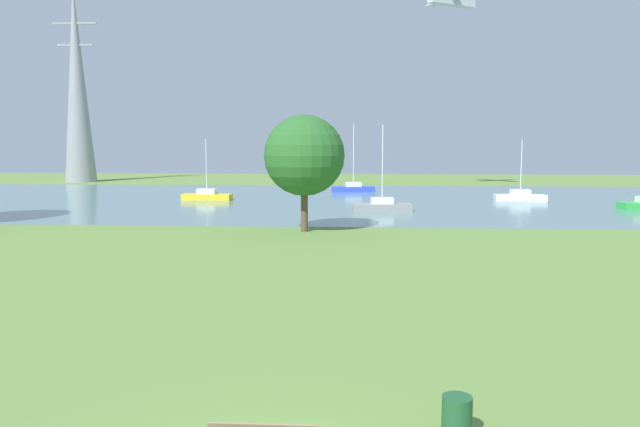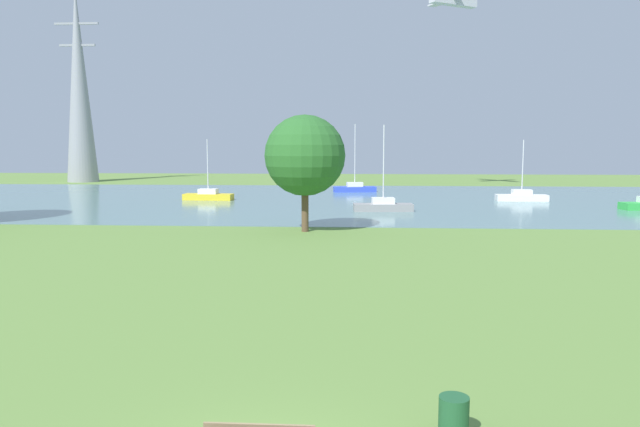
{
  "view_description": "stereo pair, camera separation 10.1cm",
  "coord_description": "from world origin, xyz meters",
  "px_view_note": "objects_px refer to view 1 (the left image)",
  "views": [
    {
      "loc": [
        1.46,
        -8.88,
        5.41
      ],
      "look_at": [
        -0.15,
        17.44,
        2.37
      ],
      "focal_mm": 33.55,
      "sensor_mm": 36.0,
      "label": 1
    },
    {
      "loc": [
        1.56,
        -8.87,
        5.41
      ],
      "look_at": [
        -0.15,
        17.44,
        2.37
      ],
      "focal_mm": 33.55,
      "sensor_mm": 36.0,
      "label": 2
    }
  ],
  "objects_px": {
    "tree_mid_shore": "(304,156)",
    "electricity_pylon": "(77,84)",
    "sailboat_blue": "(353,188)",
    "sailboat_yellow": "(207,196)",
    "sailboat_white": "(520,196)",
    "light_aircraft": "(451,0)",
    "sailboat_gray": "(382,206)",
    "litter_bin": "(457,417)"
  },
  "relations": [
    {
      "from": "litter_bin",
      "to": "sailboat_gray",
      "type": "distance_m",
      "value": 38.01
    },
    {
      "from": "sailboat_white",
      "to": "tree_mid_shore",
      "type": "bearing_deg",
      "value": -131.44
    },
    {
      "from": "light_aircraft",
      "to": "litter_bin",
      "type": "bearing_deg",
      "value": -98.28
    },
    {
      "from": "sailboat_yellow",
      "to": "sailboat_white",
      "type": "relative_size",
      "value": 1.01
    },
    {
      "from": "sailboat_yellow",
      "to": "tree_mid_shore",
      "type": "xyz_separation_m",
      "value": [
        11.37,
        -20.55,
        4.28
      ]
    },
    {
      "from": "sailboat_yellow",
      "to": "tree_mid_shore",
      "type": "height_order",
      "value": "tree_mid_shore"
    },
    {
      "from": "sailboat_gray",
      "to": "electricity_pylon",
      "type": "relative_size",
      "value": 0.25
    },
    {
      "from": "sailboat_yellow",
      "to": "tree_mid_shore",
      "type": "bearing_deg",
      "value": -61.05
    },
    {
      "from": "sailboat_white",
      "to": "electricity_pylon",
      "type": "distance_m",
      "value": 63.45
    },
    {
      "from": "sailboat_blue",
      "to": "electricity_pylon",
      "type": "height_order",
      "value": "electricity_pylon"
    },
    {
      "from": "litter_bin",
      "to": "sailboat_gray",
      "type": "bearing_deg",
      "value": 89.68
    },
    {
      "from": "sailboat_blue",
      "to": "light_aircraft",
      "type": "xyz_separation_m",
      "value": [
        11.44,
        5.47,
        21.92
      ]
    },
    {
      "from": "sailboat_yellow",
      "to": "light_aircraft",
      "type": "xyz_separation_m",
      "value": [
        25.69,
        16.49,
        21.94
      ]
    },
    {
      "from": "litter_bin",
      "to": "electricity_pylon",
      "type": "bearing_deg",
      "value": 119.5
    },
    {
      "from": "sailboat_gray",
      "to": "sailboat_blue",
      "type": "distance_m",
      "value": 19.91
    },
    {
      "from": "sailboat_yellow",
      "to": "sailboat_blue",
      "type": "bearing_deg",
      "value": 37.71
    },
    {
      "from": "tree_mid_shore",
      "to": "electricity_pylon",
      "type": "distance_m",
      "value": 61.41
    },
    {
      "from": "tree_mid_shore",
      "to": "electricity_pylon",
      "type": "bearing_deg",
      "value": 127.51
    },
    {
      "from": "sailboat_blue",
      "to": "sailboat_yellow",
      "type": "bearing_deg",
      "value": -142.29
    },
    {
      "from": "electricity_pylon",
      "to": "sailboat_blue",
      "type": "bearing_deg",
      "value": -22.61
    },
    {
      "from": "litter_bin",
      "to": "light_aircraft",
      "type": "bearing_deg",
      "value": 81.72
    },
    {
      "from": "sailboat_gray",
      "to": "tree_mid_shore",
      "type": "relative_size",
      "value": 0.96
    },
    {
      "from": "sailboat_white",
      "to": "electricity_pylon",
      "type": "xyz_separation_m",
      "value": [
        -55.95,
        26.64,
        13.64
      ]
    },
    {
      "from": "sailboat_blue",
      "to": "tree_mid_shore",
      "type": "xyz_separation_m",
      "value": [
        -2.88,
        -31.56,
        4.26
      ]
    },
    {
      "from": "sailboat_blue",
      "to": "light_aircraft",
      "type": "bearing_deg",
      "value": 25.56
    },
    {
      "from": "sailboat_white",
      "to": "tree_mid_shore",
      "type": "distance_m",
      "value": 29.01
    },
    {
      "from": "light_aircraft",
      "to": "sailboat_blue",
      "type": "bearing_deg",
      "value": -154.44
    },
    {
      "from": "sailboat_gray",
      "to": "sailboat_yellow",
      "type": "xyz_separation_m",
      "value": [
        -16.7,
        8.74,
        -0.01
      ]
    },
    {
      "from": "tree_mid_shore",
      "to": "light_aircraft",
      "type": "height_order",
      "value": "light_aircraft"
    },
    {
      "from": "litter_bin",
      "to": "sailboat_yellow",
      "type": "bearing_deg",
      "value": 109.42
    },
    {
      "from": "sailboat_blue",
      "to": "sailboat_gray",
      "type": "bearing_deg",
      "value": -82.92
    },
    {
      "from": "sailboat_gray",
      "to": "light_aircraft",
      "type": "relative_size",
      "value": 0.9
    },
    {
      "from": "sailboat_yellow",
      "to": "sailboat_blue",
      "type": "relative_size",
      "value": 0.77
    },
    {
      "from": "sailboat_yellow",
      "to": "sailboat_blue",
      "type": "height_order",
      "value": "sailboat_blue"
    },
    {
      "from": "sailboat_gray",
      "to": "light_aircraft",
      "type": "bearing_deg",
      "value": 70.4
    },
    {
      "from": "litter_bin",
      "to": "sailboat_blue",
      "type": "relative_size",
      "value": 0.1
    },
    {
      "from": "electricity_pylon",
      "to": "sailboat_yellow",
      "type": "bearing_deg",
      "value": -47.16
    },
    {
      "from": "sailboat_white",
      "to": "electricity_pylon",
      "type": "height_order",
      "value": "electricity_pylon"
    },
    {
      "from": "light_aircraft",
      "to": "tree_mid_shore",
      "type": "bearing_deg",
      "value": -111.14
    },
    {
      "from": "litter_bin",
      "to": "sailboat_blue",
      "type": "bearing_deg",
      "value": 92.22
    },
    {
      "from": "litter_bin",
      "to": "sailboat_blue",
      "type": "height_order",
      "value": "sailboat_blue"
    },
    {
      "from": "sailboat_yellow",
      "to": "sailboat_white",
      "type": "xyz_separation_m",
      "value": [
        30.36,
        0.96,
        -0.0
      ]
    }
  ]
}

